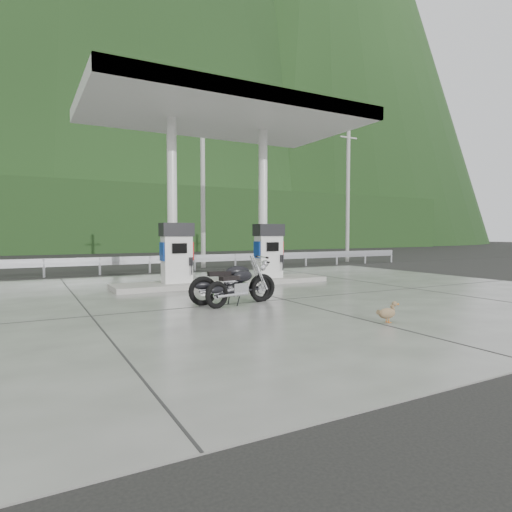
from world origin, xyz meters
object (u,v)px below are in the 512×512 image
duck (387,314)px  gas_pump_right (269,251)px  gas_pump_left (177,253)px  motorcycle_left (233,283)px  motorcycle_right (240,286)px

duck → gas_pump_right: bearing=80.0°
gas_pump_left → motorcycle_left: gas_pump_left is taller
gas_pump_left → motorcycle_left: size_ratio=0.90×
gas_pump_right → duck: 6.94m
motorcycle_left → motorcycle_right: bearing=-79.9°
gas_pump_left → motorcycle_right: gas_pump_left is taller
gas_pump_right → motorcycle_left: gas_pump_right is taller
gas_pump_right → motorcycle_left: (-2.95, -3.42, -0.57)m
motorcycle_left → duck: bearing=-60.7°
gas_pump_left → duck: size_ratio=3.95×
gas_pump_right → motorcycle_right: 4.75m
motorcycle_left → motorcycle_right: 0.29m
motorcycle_left → duck: 3.67m
gas_pump_left → gas_pump_right: size_ratio=1.00×
gas_pump_right → motorcycle_left: bearing=-130.8°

